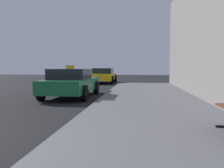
% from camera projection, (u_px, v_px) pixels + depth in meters
% --- Properties ---
extents(car_green, '(2.00, 4.20, 1.43)m').
position_uv_depth(car_green, '(71.00, 83.00, 10.78)').
color(car_green, '#196638').
rests_on(car_green, ground_plane).
extents(car_yellow, '(2.00, 4.23, 1.27)m').
position_uv_depth(car_yellow, '(103.00, 75.00, 20.33)').
color(car_yellow, yellow).
rests_on(car_yellow, ground_plane).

